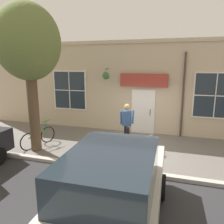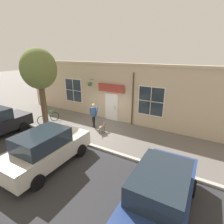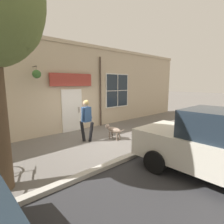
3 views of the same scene
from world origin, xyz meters
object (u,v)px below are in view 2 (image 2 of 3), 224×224
Objects in this scene: pedestrian_walking at (94,113)px; dog_on_leash at (102,127)px; parked_car_mid_block at (46,149)px; leaning_bicycle at (49,118)px; street_tree_by_curb at (39,71)px; parked_car_far_end at (161,192)px.

dog_on_leash is (0.48, 1.04, -0.64)m from pedestrian_walking.
parked_car_mid_block is at bearing 9.68° from pedestrian_walking.
dog_on_leash is at bearing 176.97° from parked_car_mid_block.
parked_car_mid_block is (4.28, -0.23, 0.48)m from dog_on_leash.
leaning_bicycle is at bearing -81.94° from dog_on_leash.
street_tree_by_curb reaches higher than parked_car_far_end.
dog_on_leash is 4.51m from leaning_bicycle.
parked_car_far_end is at bearing 50.24° from dog_on_leash.
leaning_bicycle is (1.12, -3.43, -0.67)m from pedestrian_walking.
dog_on_leash is at bearing -129.76° from parked_car_far_end.
pedestrian_walking is 3.67m from leaning_bicycle.
parked_car_mid_block is at bearing -89.27° from parked_car_far_end.
pedestrian_walking is at bearing -170.32° from parked_car_mid_block.
street_tree_by_curb is at bearing -108.61° from parked_car_far_end.
street_tree_by_curb is at bearing 25.73° from leaning_bicycle.
street_tree_by_curb is (1.56, -3.22, 2.85)m from pedestrian_walking.
dog_on_leash is 0.21× the size of street_tree_by_curb.
pedestrian_walking is 7.71m from parked_car_far_end.
leaning_bicycle is 10.20m from parked_car_far_end.
street_tree_by_curb is at bearing -64.14° from pedestrian_walking.
street_tree_by_curb is at bearing -128.51° from parked_car_mid_block.
leaning_bicycle reaches higher than dog_on_leash.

